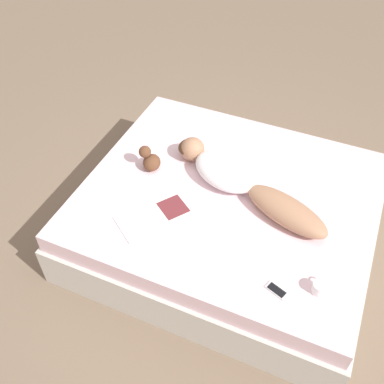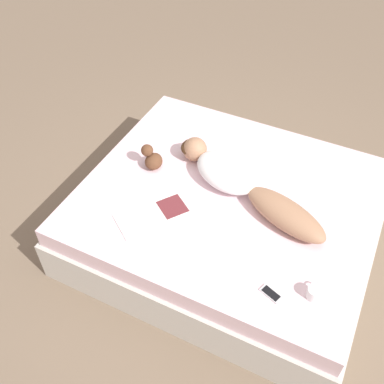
{
  "view_description": "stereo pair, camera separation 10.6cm",
  "coord_description": "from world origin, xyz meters",
  "px_view_note": "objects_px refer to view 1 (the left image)",
  "views": [
    {
      "loc": [
        -2.25,
        -0.68,
        2.91
      ],
      "look_at": [
        -0.15,
        0.24,
        0.57
      ],
      "focal_mm": 42.0,
      "sensor_mm": 36.0,
      "label": 1
    },
    {
      "loc": [
        -2.21,
        -0.78,
        2.91
      ],
      "look_at": [
        -0.15,
        0.24,
        0.57
      ],
      "focal_mm": 42.0,
      "sensor_mm": 36.0,
      "label": 2
    }
  ],
  "objects_px": {
    "person": "(241,181)",
    "open_magazine": "(157,215)",
    "coffee_mug": "(320,288)",
    "cell_phone": "(277,290)"
  },
  "relations": [
    {
      "from": "open_magazine",
      "to": "coffee_mug",
      "type": "xyz_separation_m",
      "value": [
        -0.16,
        -1.19,
        0.04
      ]
    },
    {
      "from": "open_magazine",
      "to": "cell_phone",
      "type": "relative_size",
      "value": 4.01
    },
    {
      "from": "coffee_mug",
      "to": "cell_phone",
      "type": "bearing_deg",
      "value": 113.17
    },
    {
      "from": "open_magazine",
      "to": "coffee_mug",
      "type": "distance_m",
      "value": 1.2
    },
    {
      "from": "coffee_mug",
      "to": "cell_phone",
      "type": "distance_m",
      "value": 0.26
    },
    {
      "from": "person",
      "to": "open_magazine",
      "type": "relative_size",
      "value": 2.21
    },
    {
      "from": "open_magazine",
      "to": "person",
      "type": "bearing_deg",
      "value": -7.65
    },
    {
      "from": "person",
      "to": "cell_phone",
      "type": "xyz_separation_m",
      "value": [
        -0.74,
        -0.5,
        -0.08
      ]
    },
    {
      "from": "person",
      "to": "open_magazine",
      "type": "xyz_separation_m",
      "value": [
        -0.48,
        0.45,
        -0.08
      ]
    },
    {
      "from": "person",
      "to": "coffee_mug",
      "type": "height_order",
      "value": "person"
    }
  ]
}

